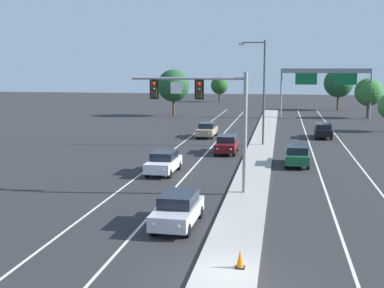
% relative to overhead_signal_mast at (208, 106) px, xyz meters
% --- Properties ---
extents(ground_plane, '(260.00, 260.00, 0.00)m').
position_rel_overhead_signal_mast_xyz_m(ground_plane, '(2.45, -12.48, -5.32)').
color(ground_plane, '#28282B').
extents(median_island, '(2.40, 110.00, 0.15)m').
position_rel_overhead_signal_mast_xyz_m(median_island, '(2.45, 5.52, -5.25)').
color(median_island, '#9E9B93').
rests_on(median_island, ground).
extents(lane_stripe_oncoming_center, '(0.14, 100.00, 0.01)m').
position_rel_overhead_signal_mast_xyz_m(lane_stripe_oncoming_center, '(-2.25, 12.52, -5.32)').
color(lane_stripe_oncoming_center, silver).
rests_on(lane_stripe_oncoming_center, ground).
extents(lane_stripe_receding_center, '(0.14, 100.00, 0.01)m').
position_rel_overhead_signal_mast_xyz_m(lane_stripe_receding_center, '(7.15, 12.52, -5.32)').
color(lane_stripe_receding_center, silver).
rests_on(lane_stripe_receding_center, ground).
extents(edge_stripe_left, '(0.14, 100.00, 0.01)m').
position_rel_overhead_signal_mast_xyz_m(edge_stripe_left, '(-5.55, 12.52, -5.32)').
color(edge_stripe_left, silver).
rests_on(edge_stripe_left, ground).
extents(edge_stripe_right, '(0.14, 100.00, 0.01)m').
position_rel_overhead_signal_mast_xyz_m(edge_stripe_right, '(10.45, 12.52, -5.32)').
color(edge_stripe_right, silver).
rests_on(edge_stripe_right, ground).
extents(overhead_signal_mast, '(7.02, 0.44, 7.20)m').
position_rel_overhead_signal_mast_xyz_m(overhead_signal_mast, '(0.00, 0.00, 0.00)').
color(overhead_signal_mast, gray).
rests_on(overhead_signal_mast, median_island).
extents(street_lamp_median, '(2.58, 0.28, 10.00)m').
position_rel_overhead_signal_mast_xyz_m(street_lamp_median, '(2.38, 19.47, 0.47)').
color(street_lamp_median, '#4C4C51').
rests_on(street_lamp_median, median_island).
extents(car_oncoming_silver, '(1.93, 4.51, 1.58)m').
position_rel_overhead_signal_mast_xyz_m(car_oncoming_silver, '(-0.48, -6.66, -4.50)').
color(car_oncoming_silver, '#B7B7BC').
rests_on(car_oncoming_silver, ground).
extents(car_oncoming_white, '(1.88, 4.50, 1.58)m').
position_rel_overhead_signal_mast_xyz_m(car_oncoming_white, '(-3.98, 5.27, -4.50)').
color(car_oncoming_white, silver).
rests_on(car_oncoming_white, ground).
extents(car_oncoming_darkred, '(1.84, 4.48, 1.58)m').
position_rel_overhead_signal_mast_xyz_m(car_oncoming_darkred, '(-0.44, 14.77, -4.50)').
color(car_oncoming_darkred, '#5B0F14').
rests_on(car_oncoming_darkred, ground).
extents(car_oncoming_tan, '(1.88, 4.50, 1.58)m').
position_rel_overhead_signal_mast_xyz_m(car_oncoming_tan, '(-3.72, 24.92, -4.50)').
color(car_oncoming_tan, tan).
rests_on(car_oncoming_tan, ground).
extents(car_receding_green, '(1.90, 4.50, 1.58)m').
position_rel_overhead_signal_mast_xyz_m(car_receding_green, '(5.62, 9.98, -4.50)').
color(car_receding_green, '#195633').
rests_on(car_receding_green, ground).
extents(car_receding_black, '(1.92, 4.51, 1.58)m').
position_rel_overhead_signal_mast_xyz_m(car_receding_black, '(8.82, 26.54, -4.50)').
color(car_receding_black, black).
rests_on(car_receding_black, ground).
extents(traffic_cone_median_nose, '(0.36, 0.36, 0.74)m').
position_rel_overhead_signal_mast_xyz_m(traffic_cone_median_nose, '(2.95, -11.73, -4.81)').
color(traffic_cone_median_nose, black).
rests_on(traffic_cone_median_nose, median_island).
extents(highway_sign_gantry, '(13.28, 0.42, 7.50)m').
position_rel_overhead_signal_mast_xyz_m(highway_sign_gantry, '(10.65, 48.56, 0.84)').
color(highway_sign_gantry, gray).
rests_on(highway_sign_gantry, ground).
extents(tree_far_left_a, '(5.05, 5.05, 7.31)m').
position_rel_overhead_signal_mast_xyz_m(tree_far_left_a, '(-12.51, 48.29, -0.55)').
color(tree_far_left_a, '#4C3823').
rests_on(tree_far_left_a, ground).
extents(tree_far_left_b, '(3.87, 3.87, 5.60)m').
position_rel_overhead_signal_mast_xyz_m(tree_far_left_b, '(-9.44, 82.40, -1.67)').
color(tree_far_left_b, '#4C3823').
rests_on(tree_far_left_b, ground).
extents(tree_far_right_c, '(5.17, 5.17, 7.48)m').
position_rel_overhead_signal_mast_xyz_m(tree_far_right_c, '(14.13, 63.99, -0.43)').
color(tree_far_right_c, '#4C3823').
rests_on(tree_far_right_c, ground).
extents(tree_far_right_b, '(4.17, 4.17, 6.03)m').
position_rel_overhead_signal_mast_xyz_m(tree_far_right_b, '(17.08, 49.95, -1.39)').
color(tree_far_right_b, '#4C3823').
rests_on(tree_far_right_b, ground).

